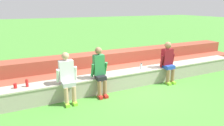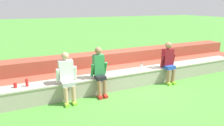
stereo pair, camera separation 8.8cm
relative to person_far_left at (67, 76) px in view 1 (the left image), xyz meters
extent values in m
plane|color=#4C9338|center=(2.31, 0.03, -0.74)|extent=(80.00, 80.00, 0.00)
cube|color=#A8A08E|center=(2.31, 0.28, -0.48)|extent=(8.53, 0.50, 0.51)
cube|color=#BCB39F|center=(2.31, 0.28, -0.24)|extent=(8.57, 0.54, 0.04)
cube|color=#A24B37|center=(2.31, 1.02, -0.52)|extent=(10.77, 0.70, 0.43)
cube|color=#9E4732|center=(2.31, 1.72, -0.31)|extent=(10.77, 0.70, 0.87)
cylinder|color=tan|center=(-0.10, -0.21, -0.48)|extent=(0.11, 0.11, 0.51)
cylinder|color=tan|center=(0.10, -0.21, -0.48)|extent=(0.11, 0.11, 0.51)
cube|color=#8CD833|center=(-0.10, -0.25, -0.70)|extent=(0.10, 0.22, 0.08)
cube|color=#8CD833|center=(0.10, -0.25, -0.70)|extent=(0.10, 0.22, 0.08)
cube|color=#B2B2B7|center=(0.00, -0.06, -0.17)|extent=(0.34, 0.35, 0.12)
cube|color=white|center=(0.00, 0.08, 0.15)|extent=(0.38, 0.20, 0.54)
sphere|color=tan|center=(0.00, 0.08, 0.54)|extent=(0.20, 0.20, 0.20)
cylinder|color=white|center=(-0.24, 0.06, 0.03)|extent=(0.08, 0.22, 0.42)
cylinder|color=white|center=(0.24, 0.06, 0.03)|extent=(0.08, 0.16, 0.43)
cylinder|color=#996B4C|center=(0.86, -0.14, -0.48)|extent=(0.11, 0.11, 0.51)
cylinder|color=#996B4C|center=(1.03, -0.14, -0.48)|extent=(0.11, 0.11, 0.51)
cube|color=red|center=(0.86, -0.18, -0.70)|extent=(0.10, 0.22, 0.08)
cube|color=red|center=(1.03, -0.18, -0.70)|extent=(0.10, 0.22, 0.08)
cube|color=black|center=(0.95, -0.03, -0.17)|extent=(0.27, 0.29, 0.12)
cube|color=#2D7F47|center=(0.95, 0.10, 0.18)|extent=(0.31, 0.20, 0.59)
sphere|color=#996B4C|center=(0.95, 0.10, 0.60)|extent=(0.20, 0.20, 0.20)
cylinder|color=#2D7F47|center=(0.74, 0.08, 0.05)|extent=(0.08, 0.20, 0.42)
cylinder|color=#2D7F47|center=(1.15, 0.08, 0.05)|extent=(0.08, 0.22, 0.42)
cylinder|color=#996B4C|center=(3.34, -0.15, -0.48)|extent=(0.11, 0.11, 0.51)
cylinder|color=#996B4C|center=(3.54, -0.15, -0.48)|extent=(0.11, 0.11, 0.51)
cube|color=#8CD833|center=(3.34, -0.19, -0.70)|extent=(0.10, 0.22, 0.08)
cube|color=#8CD833|center=(3.54, -0.19, -0.70)|extent=(0.10, 0.22, 0.08)
cube|color=#2347B2|center=(3.44, -0.03, -0.17)|extent=(0.33, 0.29, 0.12)
cube|color=maroon|center=(3.44, 0.08, 0.15)|extent=(0.37, 0.20, 0.54)
sphere|color=#996B4C|center=(3.44, 0.08, 0.56)|extent=(0.23, 0.23, 0.23)
cylinder|color=maroon|center=(3.21, 0.06, 0.03)|extent=(0.08, 0.14, 0.43)
cylinder|color=maroon|center=(3.67, 0.06, 0.03)|extent=(0.08, 0.14, 0.43)
cylinder|color=silver|center=(2.54, 0.29, -0.13)|extent=(0.07, 0.07, 0.19)
cylinder|color=black|center=(2.54, 0.29, -0.02)|extent=(0.04, 0.04, 0.02)
cylinder|color=red|center=(-1.00, 0.28, -0.13)|extent=(0.07, 0.07, 0.19)
cylinder|color=red|center=(-1.00, 0.28, -0.02)|extent=(0.04, 0.04, 0.02)
cylinder|color=red|center=(-1.28, 0.31, -0.16)|extent=(0.08, 0.08, 0.13)
camera|label=1|loc=(-1.12, -5.14, 1.83)|focal=32.55mm
camera|label=2|loc=(-1.04, -5.18, 1.83)|focal=32.55mm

